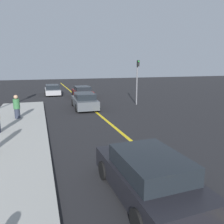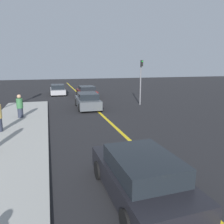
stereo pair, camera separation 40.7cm
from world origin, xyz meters
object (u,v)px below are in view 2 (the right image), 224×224
object	(u,v)px
car_oncoming_far	(58,90)
traffic_light	(141,78)
car_parked_left_lot	(87,92)
pedestrian_by_sign	(20,106)
car_ahead_center	(140,176)
car_far_distant	(88,101)

from	to	relation	value
car_oncoming_far	traffic_light	distance (m)	12.20
car_parked_left_lot	traffic_light	world-z (taller)	traffic_light
pedestrian_by_sign	traffic_light	size ratio (longest dim) A/B	0.39
car_parked_left_lot	pedestrian_by_sign	size ratio (longest dim) A/B	2.61
car_oncoming_far	car_parked_left_lot	bearing A→B (deg)	-47.34
car_parked_left_lot	pedestrian_by_sign	world-z (taller)	pedestrian_by_sign
car_oncoming_far	car_ahead_center	bearing A→B (deg)	-86.37
car_ahead_center	pedestrian_by_sign	size ratio (longest dim) A/B	2.63
car_ahead_center	car_far_distant	size ratio (longest dim) A/B	0.94
car_oncoming_far	pedestrian_by_sign	bearing A→B (deg)	-103.11
car_ahead_center	car_far_distant	distance (m)	13.33
car_ahead_center	traffic_light	bearing A→B (deg)	65.07
car_ahead_center	traffic_light	distance (m)	14.85
traffic_light	car_oncoming_far	bearing A→B (deg)	126.16
car_ahead_center	car_far_distant	xyz separation A→B (m)	(0.85, 13.30, 0.01)
car_parked_left_lot	traffic_light	bearing A→B (deg)	-56.99
car_far_distant	pedestrian_by_sign	bearing A→B (deg)	-150.60
car_far_distant	car_parked_left_lot	xyz separation A→B (m)	(1.04, 6.48, -0.02)
car_ahead_center	car_far_distant	bearing A→B (deg)	84.94
car_far_distant	car_oncoming_far	size ratio (longest dim) A/B	0.99
car_parked_left_lot	car_oncoming_far	distance (m)	4.65
pedestrian_by_sign	traffic_light	distance (m)	10.70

